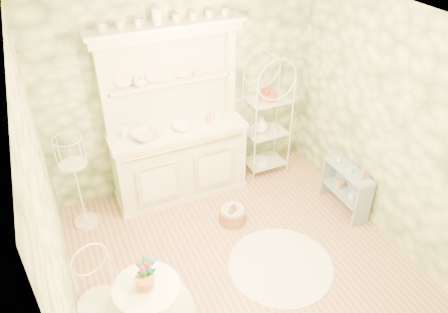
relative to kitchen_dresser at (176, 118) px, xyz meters
name	(u,v)px	position (x,y,z in m)	size (l,w,h in m)	color
floor	(242,262)	(0.20, -1.52, -1.15)	(3.60, 3.60, 0.00)	tan
ceiling	(249,28)	(0.20, -1.52, 1.56)	(3.60, 3.60, 0.00)	white
wall_left	(51,216)	(-1.60, -1.52, 0.21)	(3.60, 3.60, 0.00)	beige
wall_right	(391,128)	(2.00, -1.52, 0.21)	(3.60, 3.60, 0.00)	beige
wall_back	(183,92)	(0.20, 0.28, 0.21)	(3.60, 3.60, 0.00)	beige
wall_front	(365,311)	(0.20, -3.32, 0.21)	(3.60, 3.60, 0.00)	beige
kitchen_dresser	(176,118)	(0.00, 0.00, 0.00)	(1.87, 0.61, 2.29)	silver
bakers_rack	(267,119)	(1.28, -0.02, -0.29)	(0.53, 0.38, 1.71)	white
side_shelf	(345,190)	(1.83, -1.20, -0.86)	(0.25, 0.66, 0.57)	#8199A9
cafe_chair	(99,301)	(-1.39, -1.80, -0.67)	(0.43, 0.43, 0.95)	white
birdcage_stand	(76,178)	(-1.32, -0.13, -0.44)	(0.33, 0.33, 1.41)	white
floor_basket	(233,214)	(0.39, -0.85, -1.03)	(0.37, 0.37, 0.24)	#A0623E
lace_rug	(281,265)	(0.58, -1.75, -1.14)	(1.19, 1.19, 0.01)	white
bowl_floral	(146,138)	(-0.43, -0.08, -0.13)	(0.33, 0.33, 0.08)	white
bowl_white	(183,129)	(0.05, -0.06, -0.13)	(0.25, 0.25, 0.08)	white
cup_left	(139,84)	(-0.38, 0.16, 0.47)	(0.14, 0.14, 0.11)	white
cup_right	(196,74)	(0.34, 0.16, 0.47)	(0.09, 0.09, 0.08)	white
potted_geranium	(147,275)	(-0.96, -2.01, -0.30)	(0.17, 0.12, 0.33)	#3F7238
bottle_amber	(363,174)	(1.86, -1.40, -0.46)	(0.07, 0.07, 0.17)	#B2754C
bottle_blue	(350,170)	(1.80, -1.24, -0.49)	(0.05, 0.05, 0.10)	#AACBD8
bottle_glass	(339,160)	(1.80, -1.01, -0.50)	(0.06, 0.06, 0.08)	silver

